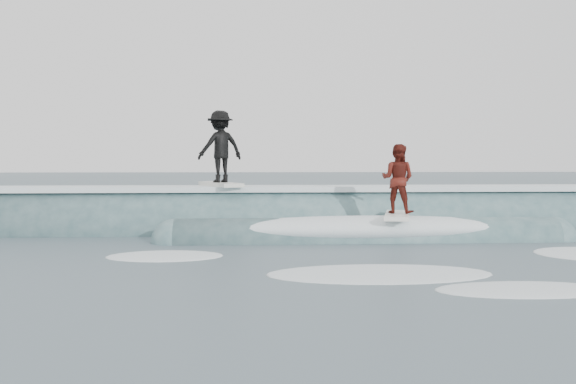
{
  "coord_description": "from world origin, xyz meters",
  "views": [
    {
      "loc": [
        -0.94,
        -11.15,
        1.94
      ],
      "look_at": [
        0.0,
        4.93,
        1.1
      ],
      "focal_mm": 40.0,
      "sensor_mm": 36.0,
      "label": 1
    }
  ],
  "objects": [
    {
      "name": "surfer_red",
      "position": [
        2.51,
        3.73,
        1.36
      ],
      "size": [
        1.02,
        2.07,
        1.73
      ],
      "color": "white",
      "rests_on": "ground"
    },
    {
      "name": "far_swells",
      "position": [
        -2.19,
        17.65,
        0.0
      ],
      "size": [
        36.84,
        8.65,
        0.8
      ],
      "color": "#3A5C62",
      "rests_on": "ground"
    },
    {
      "name": "surfer_black",
      "position": [
        -1.74,
        5.93,
        2.2
      ],
      "size": [
        1.41,
        2.06,
        2.0
      ],
      "color": "silver",
      "rests_on": "ground"
    },
    {
      "name": "ground",
      "position": [
        0.0,
        0.0,
        0.0
      ],
      "size": [
        160.0,
        160.0,
        0.0
      ],
      "primitive_type": "plane",
      "color": "#394C53",
      "rests_on": "ground"
    },
    {
      "name": "whitewater",
      "position": [
        1.8,
        -0.05,
        0.0
      ],
      "size": [
        11.04,
        5.29,
        0.1
      ],
      "color": "white",
      "rests_on": "ground"
    },
    {
      "name": "breaking_wave",
      "position": [
        0.25,
        5.62,
        0.04
      ],
      "size": [
        23.36,
        3.92,
        2.28
      ],
      "color": "#3A5C62",
      "rests_on": "ground"
    }
  ]
}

